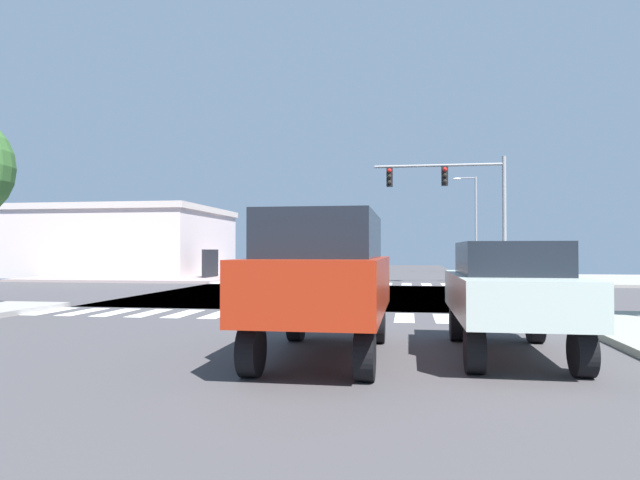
% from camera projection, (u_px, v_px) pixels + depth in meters
% --- Properties ---
extents(ground, '(90.00, 90.00, 0.05)m').
position_uv_depth(ground, '(323.00, 295.00, 22.22)').
color(ground, '#423F42').
extents(sidewalk_corner_ne, '(12.00, 12.00, 0.14)m').
position_uv_depth(sidewalk_corner_ne, '(580.00, 280.00, 32.04)').
color(sidewalk_corner_ne, gray).
rests_on(sidewalk_corner_ne, ground).
extents(sidewalk_corner_nw, '(12.00, 12.00, 0.14)m').
position_uv_depth(sidewalk_corner_nw, '(151.00, 276.00, 36.10)').
color(sidewalk_corner_nw, gray).
rests_on(sidewalk_corner_nw, ground).
extents(crosswalk_near, '(13.50, 2.00, 0.01)m').
position_uv_depth(crosswalk_near, '(272.00, 315.00, 15.05)').
color(crosswalk_near, white).
rests_on(crosswalk_near, ground).
extents(crosswalk_far, '(13.50, 2.00, 0.01)m').
position_uv_depth(crosswalk_far, '(339.00, 284.00, 29.46)').
color(crosswalk_far, white).
rests_on(crosswalk_far, ground).
extents(traffic_signal_mast, '(6.67, 0.55, 6.54)m').
position_uv_depth(traffic_signal_mast, '(453.00, 190.00, 28.92)').
color(traffic_signal_mast, gray).
rests_on(traffic_signal_mast, ground).
extents(street_lamp, '(1.78, 0.32, 7.32)m').
position_uv_depth(street_lamp, '(472.00, 215.00, 42.45)').
color(street_lamp, gray).
rests_on(street_lamp, ground).
extents(bank_building, '(14.44, 11.03, 4.69)m').
position_uv_depth(bank_building, '(125.00, 242.00, 39.43)').
color(bank_building, beige).
rests_on(bank_building, ground).
extents(sedan_crossing_3, '(1.80, 4.30, 1.88)m').
position_uv_depth(sedan_crossing_3, '(350.00, 257.00, 52.14)').
color(sedan_crossing_3, black).
rests_on(sedan_crossing_3, ground).
extents(sedan_queued_4, '(1.80, 4.30, 1.88)m').
position_uv_depth(sedan_queued_4, '(286.00, 260.00, 38.57)').
color(sedan_queued_4, black).
rests_on(sedan_queued_4, ground).
extents(sedan_leading_5, '(1.80, 4.30, 1.88)m').
position_uv_depth(sedan_leading_5, '(509.00, 288.00, 9.28)').
color(sedan_leading_5, black).
rests_on(sedan_leading_5, ground).
extents(suv_middle_1, '(1.96, 4.60, 2.34)m').
position_uv_depth(suv_middle_1, '(324.00, 272.00, 9.18)').
color(suv_middle_1, black).
rests_on(suv_middle_1, ground).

